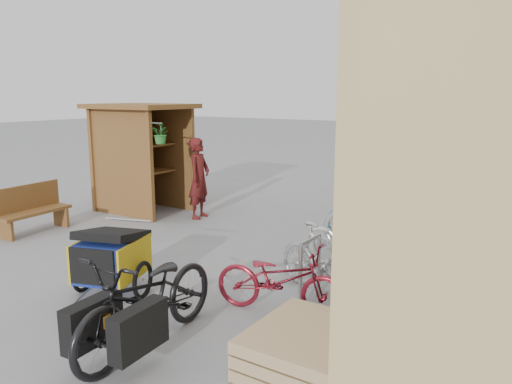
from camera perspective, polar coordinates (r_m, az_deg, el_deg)
The scene contains 17 objects.
ground at distance 7.78m, azimuth -9.30°, elevation -8.65°, with size 80.00×80.00×0.00m, color gray.
kiosk at distance 11.44m, azimuth -13.29°, elevation 5.53°, with size 2.49×1.65×2.40m.
bike_rack at distance 8.47m, azimuth 13.67°, elevation -3.53°, with size 0.05×5.35×0.86m.
pallet_stack at distance 5.04m, azimuth 5.85°, elevation -17.45°, with size 1.00×1.20×0.40m.
bench at distance 10.44m, azimuth -24.30°, elevation -1.73°, with size 0.56×1.48×0.92m.
shopping_carts at distance 12.55m, azimuth 23.70°, elevation 0.86°, with size 0.55×1.86×0.99m.
child_trailer at distance 6.88m, azimuth -16.21°, elevation -7.04°, with size 1.05×1.63×0.94m.
cargo_bike at distance 5.36m, azimuth -12.24°, elevation -11.94°, with size 0.87×2.12×1.09m.
person_kiosk at distance 10.64m, azimuth -6.51°, elevation 1.57°, with size 0.63×0.41×1.71m, color maroon.
bike_0 at distance 6.09m, azimuth 2.78°, elevation -9.94°, with size 0.57×1.63×0.86m, color maroon.
bike_1 at distance 6.64m, azimuth 7.81°, elevation -7.78°, with size 0.45×1.58×0.95m, color #9D9CA1.
bike_2 at distance 7.69m, azimuth 11.70°, elevation -5.37°, with size 0.61×1.76×0.92m, color #B3B2AF.
bike_3 at distance 8.19m, azimuth 13.12°, elevation -3.73°, with size 0.52×1.85×1.11m, color #B3B2AF.
bike_4 at distance 8.97m, azimuth 13.96°, elevation -2.83°, with size 0.66×1.90×1.00m, color teal.
bike_5 at distance 9.31m, azimuth 15.07°, elevation -2.05°, with size 0.52×1.84×1.11m, color #C17D87.
bike_6 at distance 10.02m, azimuth 16.52°, elevation -1.65°, with size 0.63×1.81×0.95m, color #C17D87.
bike_7 at distance 10.43m, azimuth 18.68°, elevation -1.41°, with size 0.43×1.51×0.91m, color teal.
Camera 1 is at (5.01, -5.34, 2.62)m, focal length 35.00 mm.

